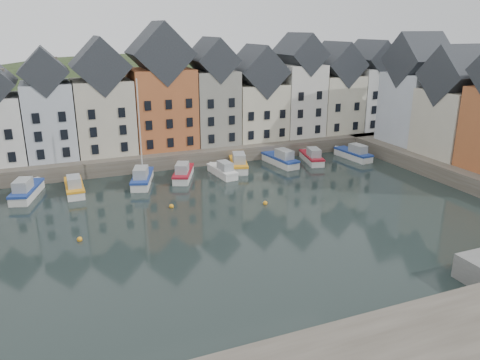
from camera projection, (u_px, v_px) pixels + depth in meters
ground at (231, 230)px, 45.88m from camera, size 260.00×260.00×0.00m
far_quay at (161, 149)px, 71.96m from camera, size 90.00×16.00×2.00m
hillside at (138, 207)px, 100.77m from camera, size 153.60×70.40×64.00m
far_terrace at (183, 99)px, 68.89m from camera, size 72.37×8.16×17.78m
right_terrace at (458, 105)px, 63.10m from camera, size 8.30×24.25×16.36m
mooring_buoys at (178, 215)px, 49.09m from camera, size 20.50×5.50×0.50m
boat_b at (26, 191)px, 54.33m from camera, size 3.95×7.24×2.65m
boat_c at (74, 187)px, 55.77m from camera, size 2.05×6.50×2.49m
boat_d at (142, 178)px, 58.83m from camera, size 4.19×7.29×13.31m
boat_e at (183, 173)px, 61.01m from camera, size 4.48×6.86×2.53m
boat_f at (223, 171)px, 62.30m from camera, size 2.47×6.12×2.29m
boat_g at (238, 163)px, 65.25m from camera, size 4.12×7.35×2.70m
boat_h at (281, 160)px, 67.16m from camera, size 2.98×7.14×2.66m
boat_i at (312, 157)px, 68.50m from camera, size 3.43×6.75×2.48m
boat_j at (354, 154)px, 70.25m from camera, size 2.72×6.87×2.57m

